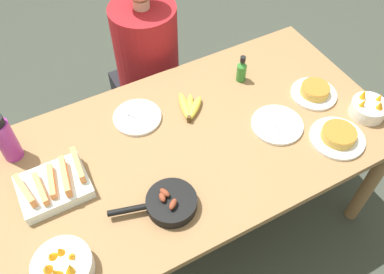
{
  "coord_description": "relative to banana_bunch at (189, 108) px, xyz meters",
  "views": [
    {
      "loc": [
        -0.53,
        -0.98,
        2.14
      ],
      "look_at": [
        0.0,
        0.0,
        0.76
      ],
      "focal_mm": 38.0,
      "sensor_mm": 36.0,
      "label": 1
    }
  ],
  "objects": [
    {
      "name": "hot_sauce_bottle",
      "position": [
        0.32,
        0.06,
        0.04
      ],
      "size": [
        0.05,
        0.05,
        0.15
      ],
      "color": "#337F2D",
      "rests_on": "dining_table"
    },
    {
      "name": "fruit_bowl_citrus",
      "position": [
        0.72,
        -0.41,
        0.02
      ],
      "size": [
        0.16,
        0.16,
        0.12
      ],
      "color": "silver",
      "rests_on": "dining_table"
    },
    {
      "name": "banana_bunch",
      "position": [
        0.0,
        0.0,
        0.0
      ],
      "size": [
        0.15,
        0.19,
        0.04
      ],
      "color": "gold",
      "rests_on": "dining_table"
    },
    {
      "name": "empty_plate_near_front",
      "position": [
        0.3,
        -0.27,
        -0.01
      ],
      "size": [
        0.24,
        0.24,
        0.02
      ],
      "color": "silver",
      "rests_on": "dining_table"
    },
    {
      "name": "ground_plane",
      "position": [
        -0.08,
        -0.17,
        -0.75
      ],
      "size": [
        14.0,
        14.0,
        0.0
      ],
      "primitive_type": "plane",
      "color": "#383D33"
    },
    {
      "name": "melon_tray",
      "position": [
        -0.68,
        -0.13,
        0.02
      ],
      "size": [
        0.27,
        0.22,
        0.1
      ],
      "color": "silver",
      "rests_on": "dining_table"
    },
    {
      "name": "fruit_bowl_mango",
      "position": [
        -0.74,
        -0.47,
        0.02
      ],
      "size": [
        0.21,
        0.21,
        0.12
      ],
      "color": "silver",
      "rests_on": "dining_table"
    },
    {
      "name": "dining_table",
      "position": [
        -0.08,
        -0.17,
        -0.11
      ],
      "size": [
        1.79,
        0.94,
        0.73
      ],
      "color": "olive",
      "rests_on": "ground_plane"
    },
    {
      "name": "frittata_plate_center",
      "position": [
        0.49,
        -0.46,
        0.0
      ],
      "size": [
        0.24,
        0.24,
        0.06
      ],
      "color": "silver",
      "rests_on": "dining_table"
    },
    {
      "name": "skillet",
      "position": [
        -0.31,
        -0.42,
        0.01
      ],
      "size": [
        0.34,
        0.2,
        0.08
      ],
      "rotation": [
        0.0,
        0.0,
        2.87
      ],
      "color": "black",
      "rests_on": "dining_table"
    },
    {
      "name": "person_figure",
      "position": [
        0.02,
        0.55,
        -0.27
      ],
      "size": [
        0.39,
        0.39,
        1.19
      ],
      "color": "black",
      "rests_on": "ground_plane"
    },
    {
      "name": "empty_plate_far_left",
      "position": [
        -0.24,
        0.07,
        -0.01
      ],
      "size": [
        0.22,
        0.22,
        0.02
      ],
      "color": "silver",
      "rests_on": "dining_table"
    },
    {
      "name": "water_bottle",
      "position": [
        -0.78,
        0.12,
        0.09
      ],
      "size": [
        0.08,
        0.08,
        0.24
      ],
      "color": "#992D89",
      "rests_on": "dining_table"
    },
    {
      "name": "frittata_plate_side",
      "position": [
        0.58,
        -0.2,
        0.0
      ],
      "size": [
        0.22,
        0.22,
        0.06
      ],
      "color": "silver",
      "rests_on": "dining_table"
    }
  ]
}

